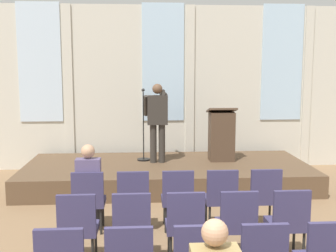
% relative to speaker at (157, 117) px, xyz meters
% --- Properties ---
extents(rear_partition, '(10.76, 0.14, 3.92)m').
position_rel_speaker_xyz_m(rear_partition, '(0.22, 1.36, 0.58)').
color(rear_partition, beige).
rests_on(rear_partition, ground).
extents(stage_platform, '(5.86, 2.46, 0.43)m').
position_rel_speaker_xyz_m(stage_platform, '(0.19, -0.16, -1.18)').
color(stage_platform, brown).
rests_on(stage_platform, ground).
extents(speaker, '(0.52, 0.69, 1.66)m').
position_rel_speaker_xyz_m(speaker, '(0.00, 0.00, 0.00)').
color(speaker, '#332D28').
rests_on(speaker, stage_platform).
extents(mic_stand, '(0.28, 0.28, 1.56)m').
position_rel_speaker_xyz_m(mic_stand, '(-0.29, 0.22, -0.63)').
color(mic_stand, black).
rests_on(mic_stand, stage_platform).
extents(lectern, '(0.60, 0.48, 1.16)m').
position_rel_speaker_xyz_m(lectern, '(1.38, 0.10, -0.41)').
color(lectern, '#4C3828').
rests_on(lectern, stage_platform).
extents(chair_r0_c0, '(0.46, 0.44, 0.94)m').
position_rel_speaker_xyz_m(chair_r0_c0, '(-1.12, -2.70, -0.86)').
color(chair_r0_c0, black).
rests_on(chair_r0_c0, ground).
extents(audience_r0_c0, '(0.36, 0.39, 1.32)m').
position_rel_speaker_xyz_m(audience_r0_c0, '(-1.12, -2.62, -0.67)').
color(audience_r0_c0, '#2D2D33').
rests_on(audience_r0_c0, ground).
extents(chair_r0_c1, '(0.46, 0.44, 0.94)m').
position_rel_speaker_xyz_m(chair_r0_c1, '(-0.46, -2.70, -0.86)').
color(chair_r0_c1, black).
rests_on(chair_r0_c1, ground).
extents(chair_r0_c2, '(0.46, 0.44, 0.94)m').
position_rel_speaker_xyz_m(chair_r0_c2, '(0.19, -2.70, -0.86)').
color(chair_r0_c2, black).
rests_on(chair_r0_c2, ground).
extents(chair_r0_c3, '(0.46, 0.44, 0.94)m').
position_rel_speaker_xyz_m(chair_r0_c3, '(0.84, -2.70, -0.86)').
color(chair_r0_c3, black).
rests_on(chair_r0_c3, ground).
extents(chair_r0_c4, '(0.46, 0.44, 0.94)m').
position_rel_speaker_xyz_m(chair_r0_c4, '(1.50, -2.70, -0.86)').
color(chair_r0_c4, black).
rests_on(chair_r0_c4, ground).
extents(chair_r1_c0, '(0.46, 0.44, 0.94)m').
position_rel_speaker_xyz_m(chair_r1_c0, '(-1.12, -3.76, -0.86)').
color(chair_r1_c0, black).
rests_on(chair_r1_c0, ground).
extents(chair_r1_c1, '(0.46, 0.44, 0.94)m').
position_rel_speaker_xyz_m(chair_r1_c1, '(-0.46, -3.76, -0.86)').
color(chair_r1_c1, black).
rests_on(chair_r1_c1, ground).
extents(chair_r1_c2, '(0.46, 0.44, 0.94)m').
position_rel_speaker_xyz_m(chair_r1_c2, '(0.19, -3.76, -0.86)').
color(chair_r1_c2, black).
rests_on(chair_r1_c2, ground).
extents(chair_r1_c3, '(0.46, 0.44, 0.94)m').
position_rel_speaker_xyz_m(chair_r1_c3, '(0.84, -3.76, -0.86)').
color(chair_r1_c3, black).
rests_on(chair_r1_c3, ground).
extents(chair_r1_c4, '(0.46, 0.44, 0.94)m').
position_rel_speaker_xyz_m(chair_r1_c4, '(1.50, -3.76, -0.86)').
color(chair_r1_c4, black).
rests_on(chair_r1_c4, ground).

